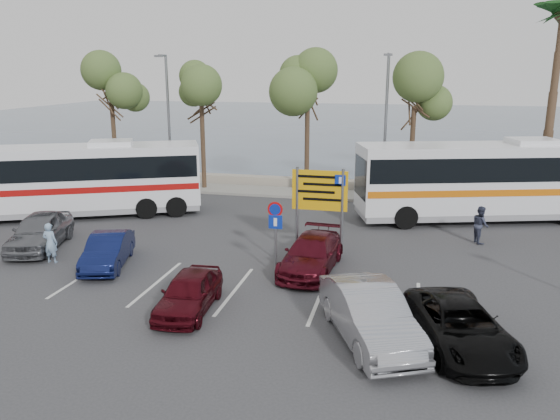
% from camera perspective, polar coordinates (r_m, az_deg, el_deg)
% --- Properties ---
extents(ground, '(120.00, 120.00, 0.00)m').
position_cam_1_polar(ground, '(19.41, -0.43, -7.60)').
color(ground, '#363638').
rests_on(ground, ground).
extents(kerb_strip, '(44.00, 2.40, 0.15)m').
position_cam_1_polar(kerb_strip, '(32.58, 5.37, 1.60)').
color(kerb_strip, gray).
rests_on(kerb_strip, ground).
extents(seawall, '(48.00, 0.80, 0.60)m').
position_cam_1_polar(seawall, '(34.47, 5.84, 2.68)').
color(seawall, '#9F917F').
rests_on(seawall, ground).
extents(sea, '(140.00, 140.00, 0.00)m').
position_cam_1_polar(sea, '(77.94, 10.13, 8.87)').
color(sea, '#3A4C5E').
rests_on(sea, ground).
extents(tree_far_left, '(3.20, 3.20, 7.60)m').
position_cam_1_polar(tree_far_left, '(36.40, -17.31, 12.31)').
color(tree_far_left, '#382619').
rests_on(tree_far_left, kerb_strip).
extents(tree_left, '(3.20, 3.20, 7.20)m').
position_cam_1_polar(tree_left, '(33.81, -8.25, 12.13)').
color(tree_left, '#382619').
rests_on(tree_left, kerb_strip).
extents(tree_mid, '(3.20, 3.20, 8.00)m').
position_cam_1_polar(tree_mid, '(32.01, 2.92, 13.30)').
color(tree_mid, '#382619').
rests_on(tree_mid, kerb_strip).
extents(tree_right, '(3.20, 3.20, 7.40)m').
position_cam_1_polar(tree_right, '(31.51, 13.95, 12.00)').
color(tree_right, '#382619').
rests_on(tree_right, kerb_strip).
extents(street_lamp_left, '(0.45, 1.15, 8.01)m').
position_cam_1_polar(street_lamp_left, '(34.23, -11.62, 9.66)').
color(street_lamp_left, slate).
rests_on(street_lamp_left, kerb_strip).
extents(street_lamp_right, '(0.45, 1.15, 8.01)m').
position_cam_1_polar(street_lamp_right, '(31.15, 10.99, 9.24)').
color(street_lamp_right, slate).
rests_on(street_lamp_right, kerb_strip).
extents(direction_sign, '(2.20, 0.12, 3.60)m').
position_cam_1_polar(direction_sign, '(21.49, 4.17, 1.35)').
color(direction_sign, slate).
rests_on(direction_sign, ground).
extents(sign_no_stop, '(0.60, 0.08, 2.35)m').
position_cam_1_polar(sign_no_stop, '(21.23, -0.50, -1.15)').
color(sign_no_stop, slate).
rests_on(sign_no_stop, ground).
extents(sign_parking, '(0.50, 0.07, 2.25)m').
position_cam_1_polar(sign_parking, '(19.69, -0.46, -2.74)').
color(sign_parking, slate).
rests_on(sign_parking, ground).
extents(lane_markings, '(12.02, 4.20, 0.01)m').
position_cam_1_polar(lane_markings, '(18.81, -4.57, -8.38)').
color(lane_markings, silver).
rests_on(lane_markings, ground).
extents(coach_bus_left, '(12.28, 7.56, 3.84)m').
position_cam_1_polar(coach_bus_left, '(29.49, -20.57, 2.76)').
color(coach_bus_left, white).
rests_on(coach_bus_left, ground).
extents(coach_bus_right, '(13.23, 6.48, 4.05)m').
position_cam_1_polar(coach_bus_right, '(28.79, 21.12, 2.65)').
color(coach_bus_right, white).
rests_on(coach_bus_right, ground).
extents(car_silver_a, '(2.94, 4.72, 1.50)m').
position_cam_1_polar(car_silver_a, '(24.93, -23.80, -2.02)').
color(car_silver_a, slate).
rests_on(car_silver_a, ground).
extents(car_blue, '(2.33, 3.98, 1.24)m').
position_cam_1_polar(car_blue, '(21.79, -17.55, -4.07)').
color(car_blue, '#0E1644').
rests_on(car_blue, ground).
extents(car_maroon, '(2.11, 4.55, 1.29)m').
position_cam_1_polar(car_maroon, '(20.37, 3.30, -4.61)').
color(car_maroon, '#4D0C17').
rests_on(car_maroon, ground).
extents(car_red, '(1.69, 3.69, 1.23)m').
position_cam_1_polar(car_red, '(17.28, -9.50, -8.48)').
color(car_red, '#450912').
rests_on(car_red, ground).
extents(suv_black, '(3.27, 4.91, 1.25)m').
position_cam_1_polar(suv_black, '(15.71, 18.30, -11.42)').
color(suv_black, black).
rests_on(suv_black, ground).
extents(car_silver_b, '(3.44, 4.93, 1.54)m').
position_cam_1_polar(car_silver_b, '(15.45, 9.34, -10.71)').
color(car_silver_b, '#98999E').
rests_on(car_silver_b, ground).
extents(pedestrian_near, '(0.60, 0.41, 1.59)m').
position_cam_1_polar(pedestrian_near, '(22.91, -22.88, -3.18)').
color(pedestrian_near, '#86A5C3').
rests_on(pedestrian_near, ground).
extents(pedestrian_far, '(0.81, 0.93, 1.62)m').
position_cam_1_polar(pedestrian_far, '(25.06, 20.21, -1.44)').
color(pedestrian_far, '#33384D').
rests_on(pedestrian_far, ground).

